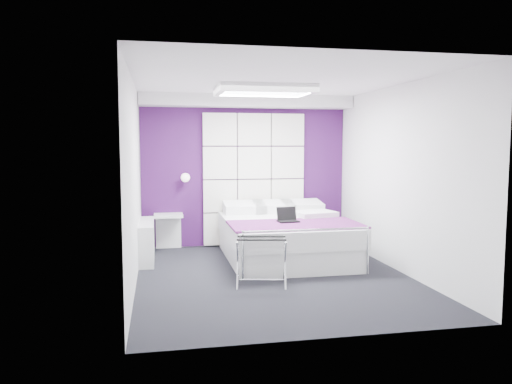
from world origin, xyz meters
The scene contains 15 objects.
floor centered at (0.00, 0.00, 0.00)m, with size 4.40×4.40×0.00m, color black.
ceiling centered at (0.00, 0.00, 2.60)m, with size 4.40×4.40×0.00m, color white.
wall_back centered at (0.00, 2.20, 1.30)m, with size 3.60×3.60×0.00m, color white.
wall_left centered at (-1.80, 0.00, 1.30)m, with size 4.40×4.40×0.00m, color white.
wall_right centered at (1.80, 0.00, 1.30)m, with size 4.40×4.40×0.00m, color white.
accent_wall centered at (0.00, 2.19, 1.30)m, with size 3.58×0.02×2.58m, color #3A1046.
soffit centered at (0.00, 1.95, 2.50)m, with size 3.58×0.50×0.20m, color white.
headboard centered at (0.15, 2.14, 1.17)m, with size 1.80×0.08×2.30m, color white, non-canonical shape.
skylight centered at (0.00, 0.60, 2.55)m, with size 1.36×0.86×0.12m, color white, non-canonical shape.
wall_lamp centered at (-1.05, 2.06, 1.22)m, with size 0.15×0.15×0.15m, color white.
radiator centered at (-1.69, 1.30, 0.30)m, with size 0.22×1.20×0.60m, color white.
bed centered at (0.42, 1.01, 0.34)m, with size 1.88×2.28×0.79m.
nightstand centered at (-1.34, 2.02, 0.59)m, with size 0.48×0.37×0.05m, color white.
luggage_rack centered at (-0.24, -0.36, 0.30)m, with size 0.61×0.45×0.60m.
laptop centered at (0.35, 0.61, 0.70)m, with size 0.30×0.21×0.22m.
Camera 1 is at (-1.50, -6.41, 1.77)m, focal length 35.00 mm.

